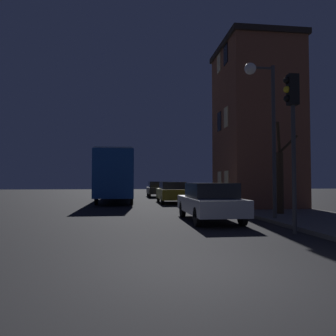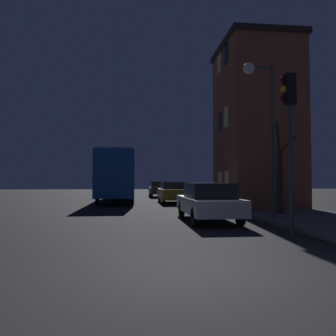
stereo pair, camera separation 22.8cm
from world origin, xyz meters
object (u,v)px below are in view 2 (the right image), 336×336
(bus, at_px, (118,173))
(car_far_lane, at_px, (159,189))
(car_near_lane, at_px, (208,201))
(car_mid_lane, at_px, (173,192))
(bare_tree, at_px, (280,175))
(streetlamp, at_px, (262,108))
(traffic_light, at_px, (289,119))

(bus, xyz_separation_m, car_far_lane, (3.67, 6.56, -1.35))
(car_near_lane, distance_m, car_mid_lane, 10.55)
(car_mid_lane, bearing_deg, bare_tree, -69.73)
(car_mid_lane, bearing_deg, streetlamp, -79.39)
(traffic_light, height_order, bus, traffic_light)
(streetlamp, height_order, bare_tree, streetlamp)
(car_near_lane, bearing_deg, traffic_light, -63.09)
(streetlamp, distance_m, bus, 14.82)
(bus, height_order, car_far_lane, bus)
(bare_tree, height_order, car_far_lane, bare_tree)
(bare_tree, height_order, car_near_lane, bare_tree)
(bare_tree, bearing_deg, streetlamp, -131.12)
(traffic_light, distance_m, bare_tree, 5.04)
(bare_tree, bearing_deg, bus, 122.10)
(traffic_light, xyz_separation_m, bare_tree, (1.78, 4.46, -1.54))
(streetlamp, xyz_separation_m, car_mid_lane, (-2.05, 10.94, -3.49))
(streetlamp, distance_m, car_mid_lane, 11.67)
(traffic_light, relative_size, car_mid_lane, 1.01)
(car_mid_lane, bearing_deg, bus, 148.19)
(streetlamp, xyz_separation_m, car_far_lane, (-2.32, 19.95, -3.47))
(streetlamp, relative_size, traffic_light, 1.27)
(traffic_light, xyz_separation_m, car_mid_lane, (-1.67, 13.80, -2.53))
(streetlamp, distance_m, car_near_lane, 4.06)
(traffic_light, distance_m, bus, 17.22)
(car_mid_lane, distance_m, car_far_lane, 9.01)
(traffic_light, relative_size, bare_tree, 1.20)
(car_far_lane, bearing_deg, bare_tree, -78.55)
(bus, relative_size, car_near_lane, 2.44)
(car_near_lane, height_order, car_mid_lane, car_mid_lane)
(bare_tree, relative_size, car_mid_lane, 0.84)
(traffic_light, bearing_deg, bare_tree, 68.25)
(car_far_lane, bearing_deg, car_near_lane, -89.15)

